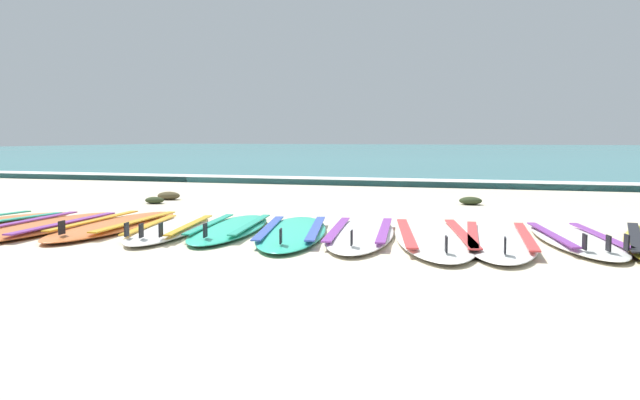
% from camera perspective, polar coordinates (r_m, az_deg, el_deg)
% --- Properties ---
extents(ground_plane, '(80.00, 80.00, 0.00)m').
position_cam_1_polar(ground_plane, '(5.46, 1.03, -3.85)').
color(ground_plane, beige).
extents(sea, '(80.00, 60.00, 0.10)m').
position_cam_1_polar(sea, '(41.83, 15.85, 3.85)').
color(sea, teal).
rests_on(sea, ground).
extents(wave_foam_strip, '(80.00, 0.71, 0.11)m').
position_cam_1_polar(wave_foam_strip, '(12.28, 10.59, 1.33)').
color(wave_foam_strip, white).
rests_on(wave_foam_strip, ground).
extents(surfboard_1, '(0.83, 2.43, 0.18)m').
position_cam_1_polar(surfboard_1, '(6.92, -21.46, -2.00)').
color(surfboard_1, orange).
rests_on(surfboard_1, ground).
extents(surfboard_2, '(0.84, 2.36, 0.18)m').
position_cam_1_polar(surfboard_2, '(6.81, -16.27, -1.95)').
color(surfboard_2, orange).
rests_on(surfboard_2, ground).
extents(surfboard_3, '(0.96, 2.07, 0.18)m').
position_cam_1_polar(surfboard_3, '(6.39, -12.08, -2.30)').
color(surfboard_3, white).
rests_on(surfboard_3, ground).
extents(surfboard_4, '(0.92, 2.14, 0.18)m').
position_cam_1_polar(surfboard_4, '(6.35, -7.29, -2.28)').
color(surfboard_4, '#2DB793').
rests_on(surfboard_4, ground).
extents(surfboard_5, '(1.12, 2.32, 0.18)m').
position_cam_1_polar(surfboard_5, '(6.05, -2.26, -2.61)').
color(surfboard_5, '#2DB793').
rests_on(surfboard_5, ground).
extents(surfboard_6, '(0.95, 2.29, 0.18)m').
position_cam_1_polar(surfboard_6, '(5.96, 3.31, -2.74)').
color(surfboard_6, white).
rests_on(surfboard_6, ground).
extents(surfboard_7, '(1.19, 2.54, 0.18)m').
position_cam_1_polar(surfboard_7, '(5.82, 9.21, -2.99)').
color(surfboard_7, silver).
rests_on(surfboard_7, ground).
extents(surfboard_8, '(0.82, 2.34, 0.18)m').
position_cam_1_polar(surfboard_8, '(5.78, 14.33, -3.14)').
color(surfboard_8, white).
rests_on(surfboard_8, ground).
extents(surfboard_9, '(0.99, 2.13, 0.18)m').
position_cam_1_polar(surfboard_9, '(5.99, 20.00, -3.01)').
color(surfboard_9, silver).
rests_on(surfboard_9, ground).
extents(seaweed_clump_near_shoreline, '(0.29, 0.23, 0.10)m').
position_cam_1_polar(seaweed_clump_near_shoreline, '(9.05, 12.14, -0.06)').
color(seaweed_clump_near_shoreline, '#2D381E').
rests_on(seaweed_clump_near_shoreline, ground).
extents(seaweed_clump_mid_sand, '(0.31, 0.25, 0.11)m').
position_cam_1_polar(seaweed_clump_mid_sand, '(9.78, -12.19, 0.35)').
color(seaweed_clump_mid_sand, '#4C4228').
rests_on(seaweed_clump_mid_sand, ground).
extents(seaweed_clump_by_the_boards, '(0.25, 0.20, 0.09)m').
position_cam_1_polar(seaweed_clump_by_the_boards, '(9.25, -13.30, -0.02)').
color(seaweed_clump_by_the_boards, '#2D381E').
rests_on(seaweed_clump_by_the_boards, ground).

